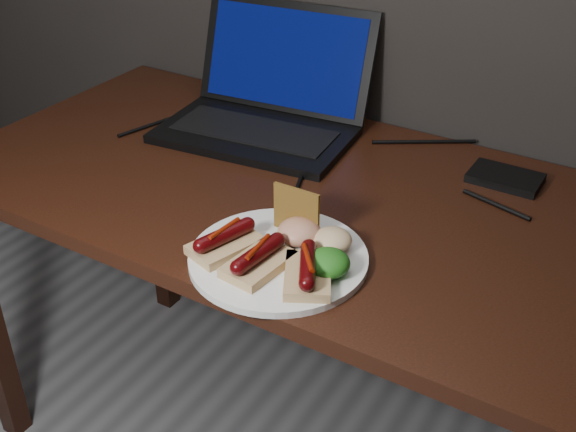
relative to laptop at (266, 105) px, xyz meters
The scene contains 12 objects.
desk 0.31m from the laptop, 44.03° to the right, with size 1.40×0.70×0.75m.
laptop is the anchor object (origin of this frame).
hard_drive 0.53m from the laptop, ahead, with size 0.13×0.09×0.02m, color black.
desk_cables 0.20m from the laptop, 15.38° to the right, with size 0.86×0.42×0.01m.
plate 0.51m from the laptop, 55.07° to the right, with size 0.29×0.29×0.01m, color white.
bread_sausage_left 0.50m from the laptop, 64.94° to the right, with size 0.10×0.13×0.04m.
bread_sausage_center 0.55m from the laptop, 58.51° to the right, with size 0.08×0.12×0.04m.
bread_sausage_right 0.58m from the laptop, 50.97° to the right, with size 0.12×0.13×0.04m.
crispbread 0.45m from the laptop, 50.76° to the right, with size 0.09×0.01×0.09m, color olive.
salad_greens 0.57m from the laptop, 47.64° to the right, with size 0.07×0.07×0.04m, color #135010.
salsa_mound 0.48m from the laptop, 50.66° to the right, with size 0.07×0.07×0.04m, color #A51210.
coleslaw_mound 0.51m from the laptop, 45.01° to the right, with size 0.06×0.06×0.04m, color beige.
Camera 1 is at (0.60, 0.35, 1.43)m, focal length 45.00 mm.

